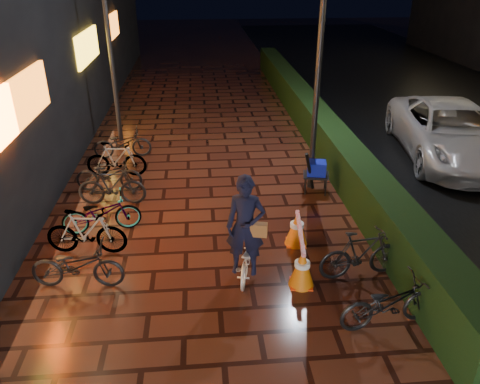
{
  "coord_description": "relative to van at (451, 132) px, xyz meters",
  "views": [
    {
      "loc": [
        -0.2,
        -5.74,
        4.92
      ],
      "look_at": [
        0.48,
        1.9,
        1.1
      ],
      "focal_mm": 35.0,
      "sensor_mm": 36.0,
      "label": 1
    }
  ],
  "objects": [
    {
      "name": "ground",
      "position": [
        -6.57,
        -5.75,
        -0.75
      ],
      "size": [
        80.0,
        80.0,
        0.0
      ],
      "primitive_type": "plane",
      "color": "#381911",
      "rests_on": "ground"
    },
    {
      "name": "hedge",
      "position": [
        -3.27,
        2.25,
        -0.25
      ],
      "size": [
        0.7,
        20.0,
        1.0
      ],
      "primitive_type": "cube",
      "color": "black",
      "rests_on": "ground"
    },
    {
      "name": "van",
      "position": [
        0.0,
        0.0,
        0.0
      ],
      "size": [
        3.26,
        5.66,
        1.49
      ],
      "primitive_type": "imported",
      "rotation": [
        0.0,
        0.0,
        -0.16
      ],
      "color": "#BBBCC1",
      "rests_on": "ground"
    },
    {
      "name": "lamp_post_hedge",
      "position": [
        -4.18,
        -1.5,
        1.92
      ],
      "size": [
        0.46,
        0.13,
        4.85
      ],
      "color": "black",
      "rests_on": "ground"
    },
    {
      "name": "lamp_post_sf",
      "position": [
        -9.19,
        2.3,
        2.01
      ],
      "size": [
        0.48,
        0.13,
        5.01
      ],
      "color": "black",
      "rests_on": "ground"
    },
    {
      "name": "cyclist",
      "position": [
        -6.08,
        -4.89,
        -0.04
      ],
      "size": [
        0.75,
        1.39,
        1.9
      ],
      "color": "white",
      "rests_on": "ground"
    },
    {
      "name": "traffic_barrier",
      "position": [
        -5.09,
        -4.6,
        -0.41
      ],
      "size": [
        0.6,
        1.7,
        0.69
      ],
      "color": "#D6640B",
      "rests_on": "ground"
    },
    {
      "name": "cart_assembly",
      "position": [
        -4.14,
        -1.79,
        -0.19
      ],
      "size": [
        0.7,
        0.6,
        1.09
      ],
      "color": "black",
      "rests_on": "ground"
    },
    {
      "name": "parked_bikes_storefront",
      "position": [
        -8.87,
        -2.13,
        -0.33
      ],
      "size": [
        1.75,
        6.43,
        0.9
      ],
      "color": "black",
      "rests_on": "ground"
    },
    {
      "name": "parked_bikes_hedge",
      "position": [
        -4.11,
        -5.74,
        -0.32
      ],
      "size": [
        1.61,
        1.9,
        0.9
      ],
      "color": "black",
      "rests_on": "ground"
    }
  ]
}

